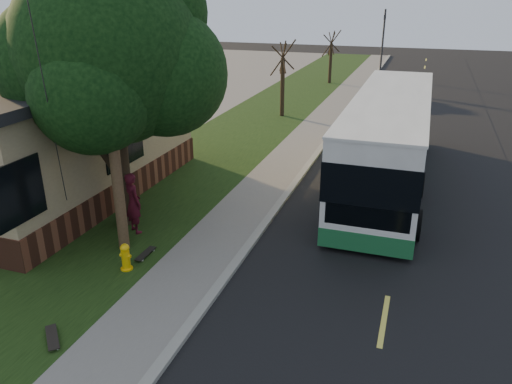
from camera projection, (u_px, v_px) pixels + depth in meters
ground at (219, 289)px, 12.33m from camera, size 120.00×120.00×0.00m
road at (407, 175)px, 19.93m from camera, size 8.00×80.00×0.01m
curb at (310, 164)px, 21.09m from camera, size 0.25×80.00×0.12m
sidewalk at (287, 162)px, 21.40m from camera, size 2.00×80.00×0.08m
grass_verge at (212, 154)px, 22.44m from camera, size 5.00×80.00×0.07m
building_lot at (31, 135)px, 25.41m from camera, size 15.00×80.00×0.04m
fire_hydrant at (126, 257)px, 12.94m from camera, size 0.32×0.32×0.74m
utility_pole at (106, 86)px, 12.45m from camera, size 2.86×3.21×9.07m
leafy_tree at (112, 55)px, 13.96m from camera, size 6.30×6.00×7.80m
bare_tree_near at (283, 80)px, 28.38m from camera, size 1.38×1.21×4.31m
bare_tree_far at (331, 58)px, 38.83m from camera, size 1.38×1.21×4.03m
traffic_signal at (383, 39)px, 40.87m from camera, size 0.18×0.22×5.50m
transit_bus at (389, 138)px, 18.46m from camera, size 2.85×12.36×3.34m
skateboarder at (133, 203)px, 14.78m from camera, size 0.82×0.74×1.87m
skateboard_main at (145, 254)px, 13.71m from camera, size 0.21×0.84×0.08m
skateboard_spare at (52, 337)px, 10.40m from camera, size 0.78×0.79×0.08m
dumpster at (30, 177)px, 17.97m from camera, size 1.58×1.43×1.14m
distant_car at (387, 91)px, 33.09m from camera, size 2.06×4.26×1.40m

